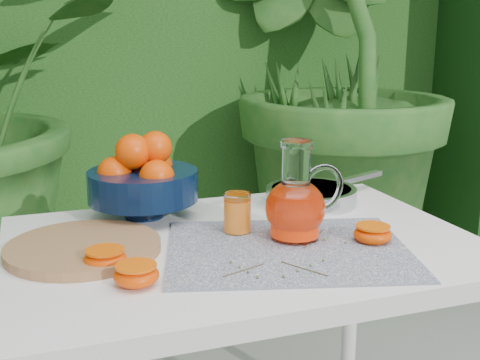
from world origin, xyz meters
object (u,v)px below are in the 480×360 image
object	(u,v)px
white_table	(243,275)
juice_pitcher	(296,205)
fruit_bowl	(142,178)
saute_pan	(312,194)
cutting_board	(84,248)

from	to	relation	value
white_table	juice_pitcher	size ratio (longest dim) A/B	4.65
white_table	fruit_bowl	xyz separation A→B (m)	(-0.17, 0.24, 0.18)
white_table	saute_pan	distance (m)	0.36
juice_pitcher	cutting_board	bearing A→B (deg)	170.71
white_table	cutting_board	xyz separation A→B (m)	(-0.33, 0.04, 0.09)
cutting_board	fruit_bowl	xyz separation A→B (m)	(0.16, 0.20, 0.09)
cutting_board	juice_pitcher	size ratio (longest dim) A/B	1.46
juice_pitcher	saute_pan	xyz separation A→B (m)	(0.16, 0.24, -0.05)
cutting_board	saute_pan	distance (m)	0.62
white_table	cutting_board	world-z (taller)	cutting_board
fruit_bowl	saute_pan	world-z (taller)	fruit_bowl
cutting_board	saute_pan	size ratio (longest dim) A/B	0.73
saute_pan	cutting_board	bearing A→B (deg)	-163.98
fruit_bowl	saute_pan	distance (m)	0.45
fruit_bowl	cutting_board	bearing A→B (deg)	-128.19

